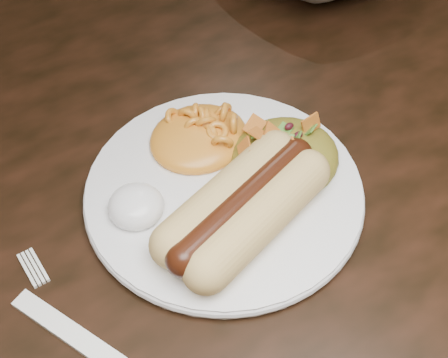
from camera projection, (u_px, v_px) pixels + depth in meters
table at (96, 222)px, 0.63m from camera, size 1.60×0.90×0.75m
plate at (224, 191)px, 0.53m from camera, size 0.26×0.26×0.01m
hotdog at (244, 206)px, 0.49m from camera, size 0.14×0.10×0.04m
mac_and_cheese at (199, 128)px, 0.55m from camera, size 0.12×0.11×0.03m
sour_cream at (135, 202)px, 0.50m from camera, size 0.06×0.06×0.03m
taco_salad at (286, 149)px, 0.53m from camera, size 0.10×0.09×0.04m
fork at (68, 331)px, 0.45m from camera, size 0.06×0.12×0.00m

